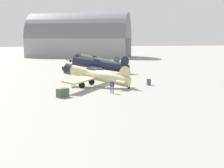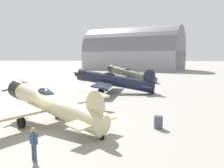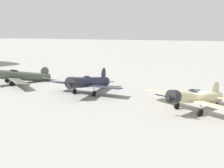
{
  "view_description": "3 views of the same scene",
  "coord_description": "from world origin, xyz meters",
  "px_view_note": "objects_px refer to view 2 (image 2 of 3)",
  "views": [
    {
      "loc": [
        7.92,
        41.3,
        6.39
      ],
      "look_at": [
        -0.65,
        5.2,
        1.1
      ],
      "focal_mm": 52.19,
      "sensor_mm": 36.0,
      "label": 1
    },
    {
      "loc": [
        -4.97,
        15.34,
        4.87
      ],
      "look_at": [
        -3.16,
        -11.46,
        1.6
      ],
      "focal_mm": 37.57,
      "sensor_mm": 36.0,
      "label": 2
    },
    {
      "loc": [
        30.24,
        0.54,
        9.01
      ],
      "look_at": [
        -3.16,
        -11.46,
        1.6
      ],
      "focal_mm": 41.7,
      "sensor_mm": 36.0,
      "label": 3
    }
  ],
  "objects_px": {
    "airplane_mid_apron": "(113,81)",
    "fuel_drum": "(158,122)",
    "ground_crew_mechanic": "(34,141)",
    "airplane_foreground": "(50,103)",
    "airplane_far_line": "(130,74)"
  },
  "relations": [
    {
      "from": "airplane_foreground",
      "to": "fuel_drum",
      "type": "height_order",
      "value": "airplane_foreground"
    },
    {
      "from": "airplane_mid_apron",
      "to": "ground_crew_mechanic",
      "type": "bearing_deg",
      "value": 89.51
    },
    {
      "from": "airplane_far_line",
      "to": "ground_crew_mechanic",
      "type": "height_order",
      "value": "airplane_far_line"
    },
    {
      "from": "airplane_foreground",
      "to": "airplane_far_line",
      "type": "distance_m",
      "value": 29.74
    },
    {
      "from": "airplane_mid_apron",
      "to": "airplane_foreground",
      "type": "bearing_deg",
      "value": 82.99
    },
    {
      "from": "ground_crew_mechanic",
      "to": "fuel_drum",
      "type": "relative_size",
      "value": 1.86
    },
    {
      "from": "airplane_foreground",
      "to": "ground_crew_mechanic",
      "type": "bearing_deg",
      "value": 134.5
    },
    {
      "from": "ground_crew_mechanic",
      "to": "fuel_drum",
      "type": "bearing_deg",
      "value": -6.07
    },
    {
      "from": "airplane_mid_apron",
      "to": "fuel_drum",
      "type": "relative_size",
      "value": 13.05
    },
    {
      "from": "airplane_mid_apron",
      "to": "airplane_far_line",
      "type": "relative_size",
      "value": 0.94
    },
    {
      "from": "fuel_drum",
      "to": "airplane_foreground",
      "type": "bearing_deg",
      "value": -1.56
    },
    {
      "from": "airplane_mid_apron",
      "to": "fuel_drum",
      "type": "bearing_deg",
      "value": 111.22
    },
    {
      "from": "fuel_drum",
      "to": "ground_crew_mechanic",
      "type": "bearing_deg",
      "value": 39.54
    },
    {
      "from": "airplane_far_line",
      "to": "fuel_drum",
      "type": "distance_m",
      "value": 29.44
    },
    {
      "from": "airplane_far_line",
      "to": "airplane_foreground",
      "type": "bearing_deg",
      "value": 115.79
    }
  ]
}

